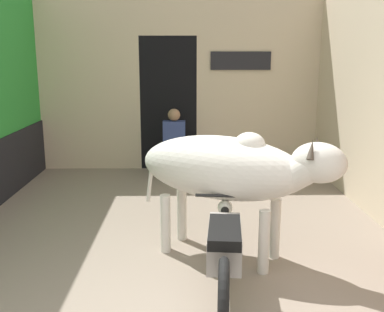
{
  "coord_description": "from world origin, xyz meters",
  "views": [
    {
      "loc": [
        0.1,
        -2.69,
        2.08
      ],
      "look_at": [
        0.18,
        2.5,
        0.92
      ],
      "focal_mm": 42.0,
      "sensor_mm": 36.0,
      "label": 1
    }
  ],
  "objects_px": {
    "motorcycle_near": "(224,249)",
    "plastic_stool": "(190,164)",
    "cow": "(229,169)",
    "shopkeeper_seated": "(174,142)"
  },
  "relations": [
    {
      "from": "cow",
      "to": "shopkeeper_seated",
      "type": "bearing_deg",
      "value": 101.2
    },
    {
      "from": "cow",
      "to": "motorcycle_near",
      "type": "height_order",
      "value": "cow"
    },
    {
      "from": "shopkeeper_seated",
      "to": "plastic_stool",
      "type": "relative_size",
      "value": 2.95
    },
    {
      "from": "cow",
      "to": "motorcycle_near",
      "type": "xyz_separation_m",
      "value": [
        -0.11,
        -0.79,
        -0.52
      ]
    },
    {
      "from": "motorcycle_near",
      "to": "plastic_stool",
      "type": "height_order",
      "value": "motorcycle_near"
    },
    {
      "from": "cow",
      "to": "shopkeeper_seated",
      "type": "relative_size",
      "value": 1.77
    },
    {
      "from": "cow",
      "to": "shopkeeper_seated",
      "type": "xyz_separation_m",
      "value": [
        -0.63,
        3.2,
        -0.33
      ]
    },
    {
      "from": "cow",
      "to": "plastic_stool",
      "type": "bearing_deg",
      "value": 96.32
    },
    {
      "from": "cow",
      "to": "shopkeeper_seated",
      "type": "distance_m",
      "value": 3.28
    },
    {
      "from": "shopkeeper_seated",
      "to": "plastic_stool",
      "type": "distance_m",
      "value": 0.5
    }
  ]
}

